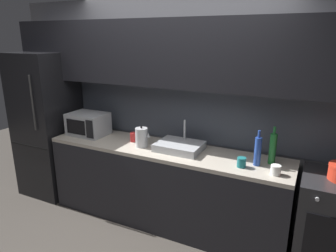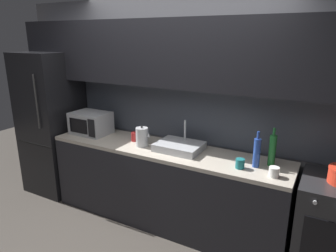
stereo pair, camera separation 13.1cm
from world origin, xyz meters
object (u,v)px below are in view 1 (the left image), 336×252
mug_red (134,137)px  mug_teal (241,162)px  refrigerator (48,125)px  wine_bottle_blue (258,151)px  wine_bottle_green (273,148)px  mug_white (276,170)px  microwave (88,124)px  kettle (142,137)px  oven_range (333,225)px

mug_red → mug_teal: size_ratio=1.17×
refrigerator → wine_bottle_blue: refrigerator is taller
wine_bottle_green → mug_teal: (-0.24, -0.21, -0.11)m
mug_white → microwave: bearing=175.8°
refrigerator → wine_bottle_blue: size_ratio=5.47×
kettle → mug_red: kettle is taller
wine_bottle_blue → mug_red: bearing=177.9°
microwave → mug_teal: (1.93, -0.13, -0.09)m
oven_range → mug_white: 0.73m
refrigerator → mug_red: 1.32m
oven_range → wine_bottle_green: wine_bottle_green is taller
microwave → wine_bottle_green: bearing=1.9°
wine_bottle_green → mug_teal: wine_bottle_green is taller
kettle → oven_range: bearing=1.6°
oven_range → mug_teal: bearing=-172.0°
microwave → oven_range: bearing=-0.4°
kettle → mug_teal: kettle is taller
oven_range → mug_red: mug_red is taller
oven_range → microwave: size_ratio=1.96×
wine_bottle_blue → kettle: bearing=-177.9°
microwave → mug_teal: size_ratio=5.00×
wine_bottle_blue → microwave: bearing=179.2°
refrigerator → wine_bottle_blue: (2.73, -0.01, 0.10)m
refrigerator → oven_range: 3.47m
kettle → mug_white: kettle is taller
oven_range → microwave: microwave is taller
oven_range → mug_red: (-2.11, 0.04, 0.50)m
kettle → wine_bottle_green: wine_bottle_green is taller
oven_range → mug_white: mug_white is taller
mug_red → mug_teal: (1.29, -0.16, -0.01)m
microwave → wine_bottle_blue: size_ratio=1.34×
wine_bottle_green → mug_red: 1.53m
wine_bottle_green → wine_bottle_blue: bearing=-138.9°
microwave → kettle: bearing=-5.2°
wine_bottle_green → kettle: bearing=-173.8°
wine_bottle_blue → wine_bottle_green: size_ratio=0.94×
microwave → mug_teal: 1.94m
wine_bottle_blue → mug_white: wine_bottle_blue is taller
oven_range → microwave: 2.82m
wine_bottle_blue → mug_teal: size_ratio=3.74×
wine_bottle_green → mug_white: 0.27m
kettle → mug_white: (1.43, -0.09, -0.06)m
mug_teal → kettle: bearing=176.9°
mug_red → mug_white: 1.61m
microwave → mug_red: bearing=2.1°
wine_bottle_green → mug_white: (0.07, -0.24, -0.11)m
wine_bottle_green → mug_red: bearing=-178.1°
refrigerator → wine_bottle_green: 2.85m
wine_bottle_blue → mug_white: 0.25m
kettle → mug_white: bearing=-3.7°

